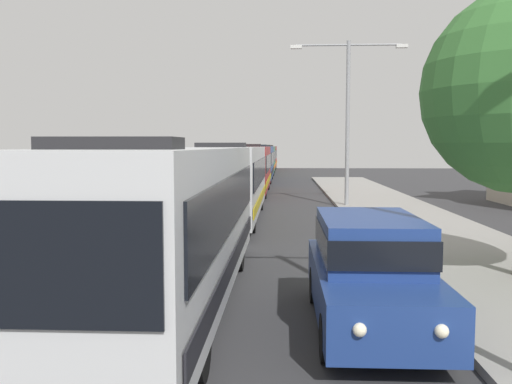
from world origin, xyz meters
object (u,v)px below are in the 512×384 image
at_px(bus_lead, 167,219).
at_px(bus_fourth_in_line, 258,162).
at_px(bus_second_in_line, 231,179).
at_px(bus_tail_end, 267,157).
at_px(streetlamp_mid, 348,105).
at_px(bus_rear, 263,159).
at_px(bus_middle, 249,168).
at_px(white_suv, 369,268).
at_px(box_truck_oncoming, 245,156).

relative_size(bus_lead, bus_fourth_in_line, 0.93).
bearing_deg(bus_second_in_line, bus_lead, -90.00).
bearing_deg(bus_tail_end, streetlamp_mid, -83.31).
bearing_deg(bus_rear, bus_tail_end, 90.00).
distance_m(bus_middle, bus_rear, 24.97).
bearing_deg(streetlamp_mid, white_suv, -95.29).
xyz_separation_m(bus_second_in_line, bus_tail_end, (-0.00, 50.57, -0.00)).
relative_size(bus_middle, streetlamp_mid, 1.42).
bearing_deg(streetlamp_mid, box_truck_oncoming, 99.55).
bearing_deg(bus_tail_end, white_suv, -86.71).
xyz_separation_m(bus_fourth_in_line, white_suv, (3.70, -38.90, -0.66)).
bearing_deg(bus_fourth_in_line, bus_second_in_line, -90.00).
relative_size(bus_middle, box_truck_oncoming, 1.56).
bearing_deg(bus_lead, bus_second_in_line, 90.00).
bearing_deg(bus_second_in_line, bus_middle, 90.00).
bearing_deg(box_truck_oncoming, bus_second_in_line, -86.64).
height_order(bus_tail_end, streetlamp_mid, streetlamp_mid).
distance_m(bus_rear, box_truck_oncoming, 18.96).
xyz_separation_m(bus_middle, white_suv, (3.70, -26.46, -0.66)).
relative_size(bus_second_in_line, bus_fourth_in_line, 1.01).
bearing_deg(bus_rear, bus_middle, -90.00).
distance_m(bus_middle, white_suv, 26.73).
distance_m(bus_fourth_in_line, box_truck_oncoming, 31.38).
xyz_separation_m(bus_lead, bus_second_in_line, (0.00, 12.72, 0.00)).
relative_size(bus_second_in_line, bus_rear, 1.00).
bearing_deg(bus_lead, streetlamp_mid, 72.63).
height_order(bus_second_in_line, bus_middle, same).
bearing_deg(bus_second_in_line, bus_tail_end, 90.00).
bearing_deg(bus_tail_end, bus_second_in_line, -90.00).
relative_size(bus_second_in_line, streetlamp_mid, 1.49).
xyz_separation_m(bus_tail_end, streetlamp_mid, (5.40, -46.04, 3.41)).
xyz_separation_m(bus_tail_end, white_suv, (3.70, -64.40, -0.66)).
distance_m(bus_middle, bus_tail_end, 37.94).
relative_size(bus_lead, bus_second_in_line, 0.92).
relative_size(bus_second_in_line, bus_middle, 1.05).
relative_size(bus_lead, box_truck_oncoming, 1.51).
xyz_separation_m(bus_fourth_in_line, bus_rear, (0.00, 12.53, 0.00)).
bearing_deg(box_truck_oncoming, bus_rear, -79.97).
distance_m(white_suv, streetlamp_mid, 18.89).
xyz_separation_m(bus_lead, bus_middle, (0.00, 25.35, 0.00)).
relative_size(bus_second_in_line, box_truck_oncoming, 1.64).
distance_m(bus_second_in_line, bus_middle, 12.63).
bearing_deg(bus_fourth_in_line, bus_middle, -90.00).
height_order(bus_middle, bus_rear, same).
bearing_deg(streetlamp_mid, bus_second_in_line, -139.98).
relative_size(bus_rear, box_truck_oncoming, 1.63).
relative_size(bus_lead, bus_tail_end, 1.04).
xyz_separation_m(bus_rear, streetlamp_mid, (5.40, -33.06, 3.41)).
distance_m(bus_tail_end, streetlamp_mid, 46.48).
relative_size(bus_middle, bus_tail_end, 1.08).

